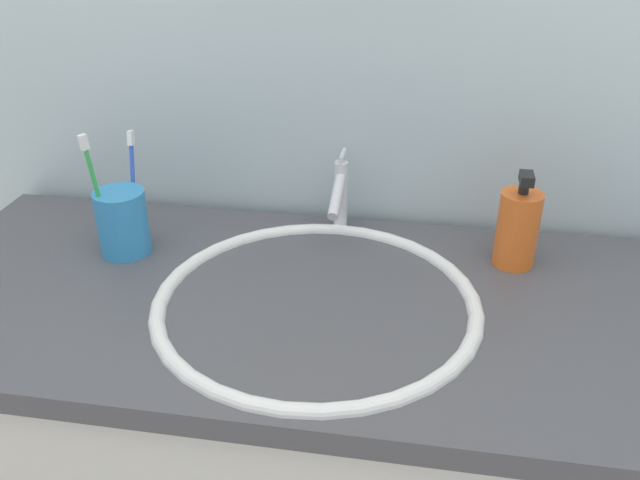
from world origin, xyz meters
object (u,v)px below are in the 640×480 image
object	(u,v)px
toothbrush_cup	(123,222)
soap_dispenser	(518,228)
faucet	(340,194)
toothbrush_blue	(133,180)
toothbrush_green	(96,189)

from	to	relation	value
toothbrush_cup	soap_dispenser	distance (m)	0.64
faucet	toothbrush_blue	bearing A→B (deg)	-165.36
toothbrush_cup	soap_dispenser	world-z (taller)	soap_dispenser
soap_dispenser	faucet	bearing A→B (deg)	166.82
toothbrush_cup	toothbrush_blue	distance (m)	0.07
toothbrush_cup	toothbrush_green	bearing A→B (deg)	-138.44
toothbrush_cup	toothbrush_green	distance (m)	0.08
toothbrush_green	toothbrush_blue	distance (m)	0.08
faucet	toothbrush_cup	distance (m)	0.37
toothbrush_cup	toothbrush_green	size ratio (longest dim) A/B	0.52
toothbrush_green	soap_dispenser	xyz separation A→B (m)	(0.66, 0.09, -0.06)
toothbrush_blue	faucet	bearing A→B (deg)	14.64
faucet	toothbrush_blue	xyz separation A→B (m)	(-0.34, -0.09, 0.04)
soap_dispenser	toothbrush_blue	bearing A→B (deg)	-178.29
faucet	toothbrush_cup	xyz separation A→B (m)	(-0.34, -0.14, -0.02)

